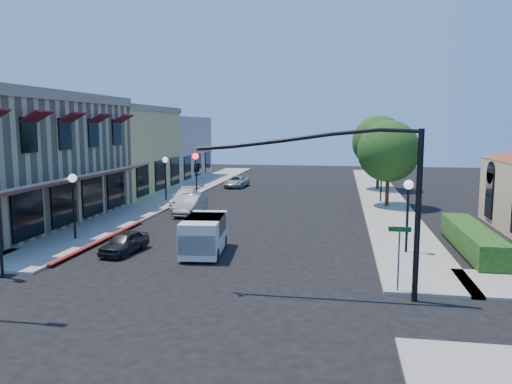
% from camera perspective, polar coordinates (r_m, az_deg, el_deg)
% --- Properties ---
extents(ground, '(120.00, 120.00, 0.00)m').
position_cam_1_polar(ground, '(17.92, -8.54, -12.37)').
color(ground, black).
rests_on(ground, ground).
extents(sidewalk_left, '(3.50, 50.00, 0.12)m').
position_cam_1_polar(sidewalk_left, '(45.63, -8.40, -0.03)').
color(sidewalk_left, gray).
rests_on(sidewalk_left, ground).
extents(sidewalk_right, '(3.50, 50.00, 0.12)m').
position_cam_1_polar(sidewalk_right, '(43.52, 14.08, -0.56)').
color(sidewalk_right, gray).
rests_on(sidewalk_right, ground).
extents(curb_red_strip, '(0.25, 10.00, 0.06)m').
position_cam_1_polar(curb_red_strip, '(27.61, -17.03, -5.47)').
color(curb_red_strip, maroon).
rests_on(curb_red_strip, ground).
extents(yellow_stucco_building, '(10.00, 12.00, 7.60)m').
position_cam_1_polar(yellow_stucco_building, '(46.92, -16.75, 4.52)').
color(yellow_stucco_building, '#D3BD5F').
rests_on(yellow_stucco_building, ground).
extents(pink_stucco_building, '(10.00, 12.00, 7.00)m').
position_cam_1_polar(pink_stucco_building, '(57.92, -11.45, 4.93)').
color(pink_stucco_building, tan).
rests_on(pink_stucco_building, ground).
extents(hedge, '(1.40, 8.00, 1.10)m').
position_cam_1_polar(hedge, '(26.47, 23.41, -6.33)').
color(hedge, '#194212').
rests_on(hedge, ground).
extents(street_tree_a, '(4.56, 4.56, 6.48)m').
position_cam_1_polar(street_tree_a, '(38.16, 14.91, 4.53)').
color(street_tree_a, '#2F2112').
rests_on(street_tree_a, ground).
extents(street_tree_b, '(4.94, 4.94, 7.02)m').
position_cam_1_polar(street_tree_b, '(48.11, 13.87, 5.58)').
color(street_tree_b, '#2F2112').
rests_on(street_tree_b, ground).
extents(signal_mast_arm, '(8.01, 0.39, 6.00)m').
position_cam_1_polar(signal_mast_arm, '(17.58, 11.24, 0.90)').
color(signal_mast_arm, black).
rests_on(signal_mast_arm, ground).
extents(street_name_sign, '(0.80, 0.06, 2.50)m').
position_cam_1_polar(street_name_sign, '(18.81, 16.03, -6.21)').
color(street_name_sign, '#595B5E').
rests_on(street_name_sign, ground).
extents(lamppost_left_near, '(0.44, 0.44, 3.57)m').
position_cam_1_polar(lamppost_left_near, '(27.89, -20.19, 0.24)').
color(lamppost_left_near, black).
rests_on(lamppost_left_near, ground).
extents(lamppost_left_far, '(0.44, 0.44, 3.57)m').
position_cam_1_polar(lamppost_left_far, '(40.56, -10.32, 2.77)').
color(lamppost_left_far, black).
rests_on(lamppost_left_far, ground).
extents(lamppost_right_near, '(0.44, 0.44, 3.57)m').
position_cam_1_polar(lamppost_right_near, '(24.40, 16.99, -0.62)').
color(lamppost_right_near, black).
rests_on(lamppost_right_near, ground).
extents(lamppost_right_far, '(0.44, 0.44, 3.57)m').
position_cam_1_polar(lamppost_right_far, '(40.23, 14.16, 2.62)').
color(lamppost_right_far, black).
rests_on(lamppost_right_far, ground).
extents(white_van, '(2.11, 4.13, 1.76)m').
position_cam_1_polar(white_van, '(23.94, -5.95, -4.66)').
color(white_van, silver).
rests_on(white_van, ground).
extents(parked_car_a, '(1.63, 3.23, 1.06)m').
position_cam_1_polar(parked_car_a, '(24.84, -14.80, -5.58)').
color(parked_car_a, black).
rests_on(parked_car_a, ground).
extents(parked_car_b, '(1.49, 4.16, 1.37)m').
position_cam_1_polar(parked_car_b, '(34.55, -7.53, -1.44)').
color(parked_car_b, '#9C9DA1').
rests_on(parked_car_b, ground).
extents(parked_car_c, '(2.33, 4.67, 1.30)m').
position_cam_1_polar(parked_car_c, '(38.17, -8.03, -0.63)').
color(parked_car_c, silver).
rests_on(parked_car_c, ground).
extents(parked_car_d, '(2.11, 4.06, 1.09)m').
position_cam_1_polar(parked_car_d, '(49.34, -2.24, 1.19)').
color(parked_car_d, '#B1B3B6').
rests_on(parked_car_d, ground).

